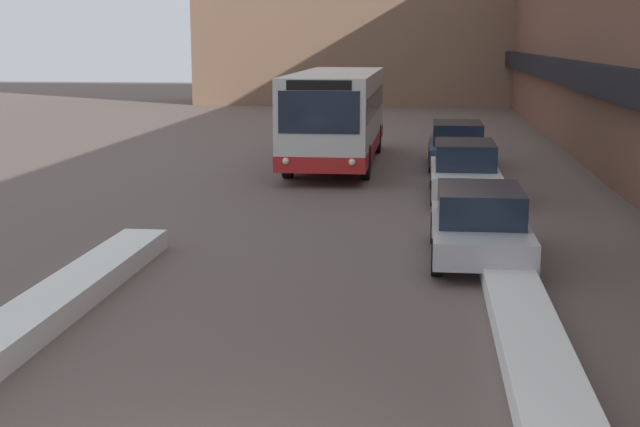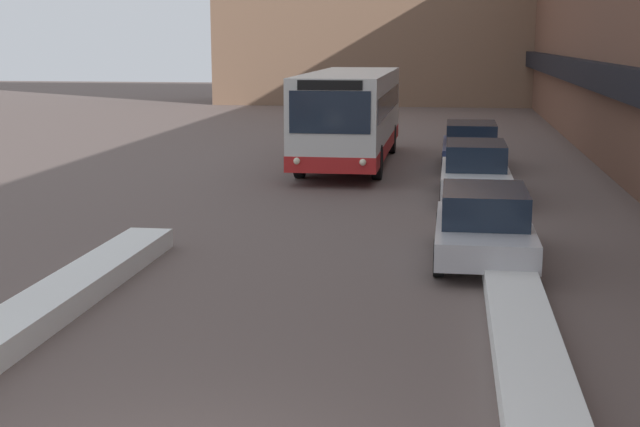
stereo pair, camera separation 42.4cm
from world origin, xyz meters
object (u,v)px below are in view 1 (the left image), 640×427
Objects in this scene: city_bus at (337,114)px; parked_car_back at (457,145)px; parked_car_front at (480,223)px; parked_car_middle at (465,170)px.

parked_car_back is at bearing -2.05° from city_bus.
parked_car_back is (0.00, 13.01, 0.03)m from parked_car_front.
city_bus is 13.82m from parked_car_front.
city_bus is 2.33× the size of parked_car_back.
city_bus reaches higher than parked_car_back.
parked_car_front is 0.95× the size of parked_car_middle.
parked_car_front is 0.92× the size of parked_car_back.
parked_car_middle is (4.09, -6.14, -0.96)m from city_bus.
parked_car_back is at bearing 90.00° from parked_car_middle.
parked_car_middle reaches higher than parked_car_front.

